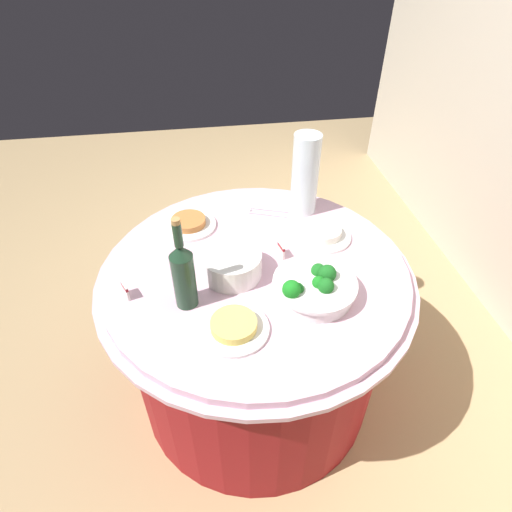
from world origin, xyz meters
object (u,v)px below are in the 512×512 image
object	(u,v)px
serving_tongs	(267,212)
label_placard_front	(281,250)
broccoli_bowl	(314,287)
plate_stack	(232,264)
wine_bottle	(183,274)
food_plate_noodles	(234,327)
food_plate_rice	(323,234)
label_placard_mid	(125,290)
decorative_fruit_vase	(305,178)
food_plate_peanuts	(189,223)

from	to	relation	value
serving_tongs	label_placard_front	distance (m)	0.29
broccoli_bowl	label_placard_front	size ratio (longest dim) A/B	5.09
plate_stack	wine_bottle	bearing A→B (deg)	-54.06
plate_stack	food_plate_noodles	bearing A→B (deg)	-5.13
food_plate_noodles	food_plate_rice	world-z (taller)	food_plate_rice
broccoli_bowl	plate_stack	xyz separation A→B (m)	(-0.15, -0.26, 0.01)
food_plate_rice	label_placard_front	bearing A→B (deg)	-64.33
broccoli_bowl	food_plate_noodles	bearing A→B (deg)	-68.70
plate_stack	food_plate_rice	bearing A→B (deg)	113.05
wine_bottle	food_plate_rice	bearing A→B (deg)	117.27
label_placard_mid	decorative_fruit_vase	bearing A→B (deg)	120.69
broccoli_bowl	label_placard_front	bearing A→B (deg)	-162.94
plate_stack	food_plate_rice	world-z (taller)	plate_stack
serving_tongs	label_placard_front	size ratio (longest dim) A/B	3.01
broccoli_bowl	food_plate_peanuts	world-z (taller)	broccoli_bowl
label_placard_front	label_placard_mid	size ratio (longest dim) A/B	1.00
label_placard_front	label_placard_mid	world-z (taller)	same
decorative_fruit_vase	food_plate_noodles	world-z (taller)	decorative_fruit_vase
serving_tongs	broccoli_bowl	bearing A→B (deg)	7.83
serving_tongs	food_plate_noodles	distance (m)	0.65
food_plate_peanuts	label_placard_mid	world-z (taller)	label_placard_mid
broccoli_bowl	plate_stack	distance (m)	0.30
food_plate_rice	food_plate_peanuts	bearing A→B (deg)	-106.44
wine_bottle	decorative_fruit_vase	world-z (taller)	decorative_fruit_vase
decorative_fruit_vase	label_placard_front	bearing A→B (deg)	-27.57
wine_bottle	decorative_fruit_vase	xyz separation A→B (m)	(-0.48, 0.50, 0.02)
food_plate_peanuts	label_placard_front	size ratio (longest dim) A/B	4.00
serving_tongs	food_plate_noodles	world-z (taller)	food_plate_noodles
serving_tongs	food_plate_rice	distance (m)	0.28
food_plate_noodles	label_placard_mid	size ratio (longest dim) A/B	4.00
broccoli_bowl	food_plate_peanuts	bearing A→B (deg)	-139.03
food_plate_rice	label_placard_mid	bearing A→B (deg)	-73.60
broccoli_bowl	label_placard_front	distance (m)	0.23
food_plate_noodles	food_plate_peanuts	bearing A→B (deg)	-168.18
wine_bottle	label_placard_front	size ratio (longest dim) A/B	6.11
broccoli_bowl	food_plate_rice	distance (m)	0.33
decorative_fruit_vase	label_placard_mid	world-z (taller)	decorative_fruit_vase
plate_stack	serving_tongs	size ratio (longest dim) A/B	1.27
serving_tongs	label_placard_mid	distance (m)	0.69
decorative_fruit_vase	food_plate_peanuts	size ratio (longest dim) A/B	1.55
plate_stack	wine_bottle	distance (m)	0.22
wine_bottle	serving_tongs	xyz separation A→B (m)	(-0.48, 0.35, -0.12)
plate_stack	label_placard_mid	size ratio (longest dim) A/B	3.82
label_placard_front	broccoli_bowl	bearing A→B (deg)	17.06
decorative_fruit_vase	food_plate_noodles	distance (m)	0.73
broccoli_bowl	label_placard_mid	size ratio (longest dim) A/B	5.09
label_placard_front	serving_tongs	bearing A→B (deg)	-179.41
serving_tongs	food_plate_peanuts	distance (m)	0.33
decorative_fruit_vase	food_plate_peanuts	xyz separation A→B (m)	(0.05, -0.48, -0.14)
plate_stack	label_placard_mid	distance (m)	0.37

